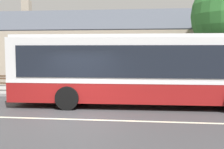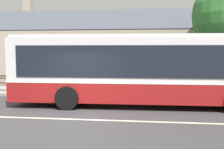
{
  "view_description": "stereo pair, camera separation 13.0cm",
  "coord_description": "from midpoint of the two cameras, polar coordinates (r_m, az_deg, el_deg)",
  "views": [
    {
      "loc": [
        2.57,
        -9.82,
        2.53
      ],
      "look_at": [
        1.12,
        2.76,
        1.41
      ],
      "focal_mm": 45.0,
      "sensor_mm": 36.0,
      "label": 1
    },
    {
      "loc": [
        2.7,
        -9.8,
        2.53
      ],
      "look_at": [
        1.12,
        2.76,
        1.41
      ],
      "focal_mm": 45.0,
      "sensor_mm": 36.0,
      "label": 2
    }
  ],
  "objects": [
    {
      "name": "ground_plane",
      "position": [
        10.47,
        -8.3,
        -9.01
      ],
      "size": [
        300.0,
        300.0,
        0.0
      ],
      "primitive_type": "plane",
      "color": "#38383A"
    },
    {
      "name": "sidewalk_far",
      "position": [
        16.21,
        -2.85,
        -3.68
      ],
      "size": [
        60.0,
        3.0,
        0.15
      ],
      "primitive_type": "cube",
      "color": "gray",
      "rests_on": "ground"
    },
    {
      "name": "lane_divider_stripe",
      "position": [
        10.47,
        -8.3,
        -8.99
      ],
      "size": [
        60.0,
        0.16,
        0.01
      ],
      "primitive_type": "cube",
      "color": "beige",
      "rests_on": "ground"
    },
    {
      "name": "community_building",
      "position": [
        23.64,
        -1.78,
        3.9
      ],
      "size": [
        26.37,
        8.89,
        6.88
      ],
      "color": "tan",
      "rests_on": "ground"
    },
    {
      "name": "transit_bus",
      "position": [
        12.74,
        6.37,
        1.33
      ],
      "size": [
        11.98,
        2.98,
        3.19
      ],
      "color": "maroon",
      "rests_on": "ground"
    },
    {
      "name": "bench_by_building",
      "position": [
        17.44,
        -21.28,
        -1.8
      ],
      "size": [
        1.5,
        0.51,
        0.94
      ],
      "color": "brown",
      "rests_on": "sidewalk_far"
    },
    {
      "name": "bench_down_street",
      "position": [
        15.97,
        -5.89,
        -2.01
      ],
      "size": [
        1.82,
        0.51,
        0.94
      ],
      "color": "brown",
      "rests_on": "sidewalk_far"
    }
  ]
}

